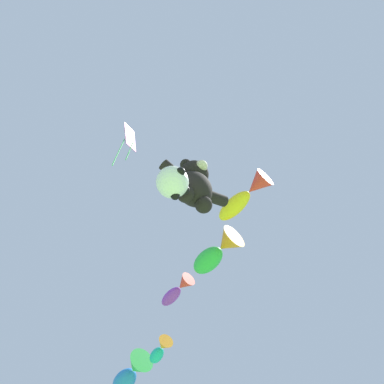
# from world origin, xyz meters

# --- Properties ---
(teddy_bear_kite) EXTENTS (2.34, 1.03, 2.38)m
(teddy_bear_kite) POSITION_xyz_m (-0.14, 5.17, 11.32)
(teddy_bear_kite) COLOR black
(soccer_ball_kite) EXTENTS (0.93, 0.93, 0.86)m
(soccer_ball_kite) POSITION_xyz_m (-1.00, 4.91, 10.02)
(soccer_ball_kite) COLOR white
(fish_kite_goldfin) EXTENTS (0.98, 2.36, 0.79)m
(fish_kite_goldfin) POSITION_xyz_m (2.13, 5.28, 13.17)
(fish_kite_goldfin) COLOR yellow
(fish_kite_emerald) EXTENTS (1.15, 2.26, 1.03)m
(fish_kite_emerald) POSITION_xyz_m (2.62, 7.69, 12.91)
(fish_kite_emerald) COLOR green
(fish_kite_violet) EXTENTS (0.69, 1.81, 0.64)m
(fish_kite_violet) POSITION_xyz_m (2.56, 10.38, 13.23)
(fish_kite_violet) COLOR purple
(fish_kite_teal) EXTENTS (0.77, 1.49, 0.64)m
(fish_kite_teal) POSITION_xyz_m (3.24, 12.68, 12.16)
(fish_kite_teal) COLOR #19ADB2
(fish_kite_cobalt) EXTENTS (1.15, 2.46, 1.13)m
(fish_kite_cobalt) POSITION_xyz_m (3.12, 15.02, 12.47)
(fish_kite_cobalt) COLOR blue
(diamond_kite) EXTENTS (0.88, 0.74, 3.08)m
(diamond_kite) POSITION_xyz_m (-2.31, 5.88, 13.40)
(diamond_kite) COLOR #E53F9E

